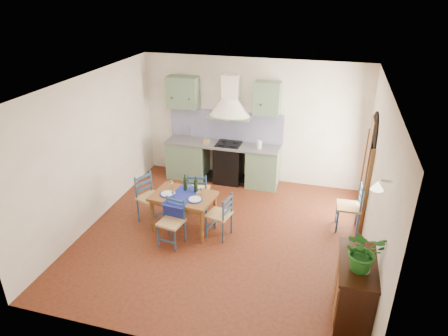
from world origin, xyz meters
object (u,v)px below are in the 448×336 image
Objects in this scene: sideboard at (354,288)px; potted_plant at (364,251)px; chair_near at (172,222)px; dining_table at (184,199)px.

potted_plant reaches higher than sideboard.
potted_plant is (3.05, -1.07, 0.77)m from chair_near.
sideboard is at bearing -25.61° from dining_table.
dining_table is 1.39× the size of chair_near.
potted_plant is (0.02, -0.13, 0.71)m from sideboard.
potted_plant reaches higher than chair_near.
sideboard reaches higher than chair_near.
potted_plant is at bearing -19.28° from chair_near.
chair_near is 0.82× the size of sideboard.
sideboard is (3.00, -1.44, -0.12)m from dining_table.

